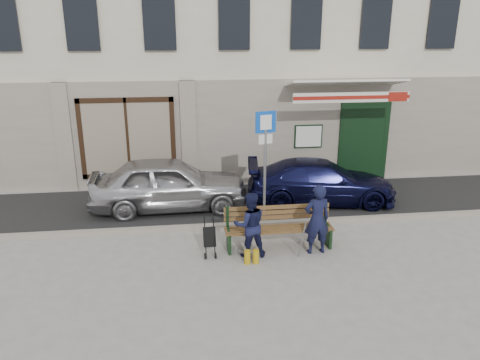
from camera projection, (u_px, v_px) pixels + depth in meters
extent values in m
plane|color=#9E9991|center=(261.00, 255.00, 10.12)|extent=(80.00, 80.00, 0.00)
cube|color=#282828|center=(242.00, 203.00, 13.04)|extent=(60.00, 3.20, 0.01)
cube|color=#9E9384|center=(251.00, 225.00, 11.51)|extent=(60.00, 0.18, 0.12)
cube|color=beige|center=(223.00, 17.00, 16.55)|extent=(20.00, 7.00, 10.00)
cube|color=#9E9384|center=(235.00, 133.00, 14.28)|extent=(20.00, 0.12, 3.20)
cube|color=maroon|center=(128.00, 137.00, 13.98)|extent=(2.50, 0.12, 2.00)
cube|color=black|center=(363.00, 139.00, 14.79)|extent=(1.60, 0.10, 2.60)
cube|color=black|center=(358.00, 139.00, 15.26)|extent=(1.25, 0.90, 2.40)
cube|color=white|center=(309.00, 136.00, 14.50)|extent=(0.80, 0.03, 0.65)
cube|color=white|center=(343.00, 84.00, 13.88)|extent=(3.40, 1.72, 0.42)
cube|color=white|center=(352.00, 97.00, 13.16)|extent=(3.40, 0.05, 0.28)
cube|color=maroon|center=(352.00, 97.00, 13.14)|extent=(3.40, 0.02, 0.10)
imported|color=#B8B8BD|center=(169.00, 183.00, 12.50)|extent=(4.19, 1.76, 1.42)
imported|color=black|center=(321.00, 182.00, 13.01)|extent=(4.28, 2.19, 1.19)
cylinder|color=gray|center=(265.00, 170.00, 11.47)|extent=(0.07, 0.07, 2.70)
cube|color=blue|center=(266.00, 122.00, 11.10)|extent=(0.51, 0.15, 0.52)
cube|color=white|center=(266.00, 122.00, 11.07)|extent=(0.29, 0.09, 0.35)
cube|color=white|center=(265.00, 139.00, 11.23)|extent=(0.35, 0.11, 0.23)
cube|color=brown|center=(279.00, 229.00, 10.33)|extent=(2.40, 0.50, 0.04)
cube|color=brown|center=(277.00, 212.00, 10.50)|extent=(2.40, 0.10, 0.36)
cube|color=#163319|center=(229.00, 241.00, 10.27)|extent=(0.06, 0.50, 0.45)
cube|color=#163319|center=(328.00, 236.00, 10.53)|extent=(0.06, 0.50, 0.45)
cube|color=white|center=(313.00, 228.00, 10.32)|extent=(0.34, 0.25, 0.11)
cylinder|color=gray|center=(302.00, 239.00, 9.72)|extent=(0.07, 0.34, 0.96)
cylinder|color=#B59112|center=(247.00, 257.00, 9.72)|extent=(0.13, 0.13, 0.30)
cylinder|color=#B59112|center=(256.00, 256.00, 9.74)|extent=(0.13, 0.13, 0.30)
imported|color=#121532|center=(317.00, 219.00, 10.01)|extent=(0.60, 0.42, 1.56)
imported|color=#151839|center=(250.00, 225.00, 9.88)|extent=(0.73, 0.59, 1.44)
cylinder|color=black|center=(205.00, 256.00, 9.93)|extent=(0.04, 0.13, 0.13)
cylinder|color=black|center=(216.00, 256.00, 9.96)|extent=(0.04, 0.13, 0.13)
cube|color=black|center=(210.00, 237.00, 10.01)|extent=(0.27, 0.25, 0.44)
cylinder|color=black|center=(209.00, 214.00, 9.96)|extent=(0.25, 0.04, 0.02)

